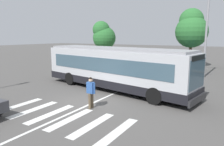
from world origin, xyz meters
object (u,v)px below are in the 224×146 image
Objects in this scene: pedestrian_crossing_street at (91,91)px; parked_car_blue at (190,65)px; background_tree_right at (192,28)px; parked_car_black at (144,62)px; parked_car_charcoal at (167,63)px; twin_arm_street_lamp at (208,16)px; background_tree_left at (103,36)px; city_transit_bus at (114,68)px.

parked_car_blue is (2.09, 15.38, -0.20)m from pedestrian_crossing_street.
background_tree_right is (1.31, 19.09, 3.83)m from pedestrian_crossing_street.
parked_car_black is at bearing 102.07° from pedestrian_crossing_street.
pedestrian_crossing_street is at bearing -97.75° from parked_car_blue.
background_tree_right is at bearing 101.89° from parked_car_blue.
twin_arm_street_lamp reaches higher than parked_car_charcoal.
background_tree_left is at bearing 162.56° from twin_arm_street_lamp.
background_tree_left is at bearing -169.15° from background_tree_right.
city_transit_bus is at bearing -53.94° from background_tree_left.
parked_car_black is at bearing 101.25° from city_transit_bus.
pedestrian_crossing_street is 0.37× the size of parked_car_blue.
background_tree_left is at bearing 126.06° from city_transit_bus.
parked_car_blue is 0.64× the size of background_tree_right.
parked_car_charcoal is at bearing -8.33° from background_tree_left.
parked_car_charcoal is at bearing 87.03° from city_transit_bus.
city_transit_bus is 10.41m from twin_arm_street_lamp.
city_transit_bus is 2.07× the size of background_tree_left.
background_tree_left reaches higher than city_transit_bus.
background_tree_left is 11.82m from background_tree_right.
background_tree_right is (-2.58, 6.67, -0.88)m from twin_arm_street_lamp.
background_tree_left reaches higher than parked_car_black.
parked_car_blue is at bearing -1.27° from parked_car_charcoal.
parked_car_charcoal is at bearing -116.24° from background_tree_right.
pedestrian_crossing_street is 15.52m from parked_car_blue.
background_tree_right reaches higher than pedestrian_crossing_street.
background_tree_right reaches higher than parked_car_charcoal.
background_tree_left is 0.83× the size of background_tree_right.
background_tree_left is at bearing 166.12° from parked_car_black.
pedestrian_crossing_street is 15.47m from parked_car_black.
city_transit_bus is at bearing -99.11° from background_tree_right.
pedestrian_crossing_street is 15.44m from parked_car_charcoal.
background_tree_right is at bearing 63.76° from parked_car_charcoal.
parked_car_blue is 5.53m from background_tree_right.
twin_arm_street_lamp is (7.13, -2.71, 4.92)m from parked_car_black.
city_transit_bus is at bearing -121.24° from twin_arm_street_lamp.
background_tree_right reaches higher than parked_car_blue.
city_transit_bus is 15.38m from background_tree_right.
parked_car_black is 7.25m from background_tree_right.
parked_car_charcoal is 5.73m from background_tree_right.
pedestrian_crossing_street is 19.51m from background_tree_right.
background_tree_left is at bearing 173.13° from parked_car_blue.
city_transit_bus is 15.80m from background_tree_left.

